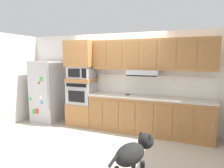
% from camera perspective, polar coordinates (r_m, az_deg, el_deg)
% --- Properties ---
extents(ground_plane, '(9.60, 9.60, 0.00)m').
position_cam_1_polar(ground_plane, '(4.69, -3.07, -15.62)').
color(ground_plane, '#B2A899').
extents(back_kitchen_wall, '(6.20, 0.12, 2.50)m').
position_cam_1_polar(back_kitchen_wall, '(5.38, 1.81, 1.18)').
color(back_kitchen_wall, silver).
rests_on(back_kitchen_wall, ground).
extents(side_panel_left, '(0.12, 7.10, 2.50)m').
position_cam_1_polar(side_panel_left, '(6.09, -27.85, 1.05)').
color(side_panel_left, silver).
rests_on(side_panel_left, ground).
extents(refrigerator, '(0.76, 0.73, 1.76)m').
position_cam_1_polar(refrigerator, '(6.11, -18.40, -1.95)').
color(refrigerator, '#ADADB2').
rests_on(refrigerator, ground).
extents(oven_base_cabinet, '(0.74, 0.62, 0.60)m').
position_cam_1_polar(oven_base_cabinet, '(5.63, -8.61, -8.47)').
color(oven_base_cabinet, '#A8703D').
rests_on(oven_base_cabinet, ground).
extents(built_in_oven, '(0.70, 0.62, 0.60)m').
position_cam_1_polar(built_in_oven, '(5.50, -8.75, -2.45)').
color(built_in_oven, '#A8AAAF').
rests_on(built_in_oven, oven_base_cabinet).
extents(appliance_mid_shelf, '(0.74, 0.62, 0.10)m').
position_cam_1_polar(appliance_mid_shelf, '(5.45, -8.80, 1.18)').
color(appliance_mid_shelf, '#A8703D').
rests_on(appliance_mid_shelf, built_in_oven).
extents(microwave, '(0.64, 0.54, 0.32)m').
position_cam_1_polar(microwave, '(5.43, -8.86, 3.38)').
color(microwave, '#A8AAAF').
rests_on(microwave, appliance_mid_shelf).
extents(appliance_upper_cabinet, '(0.74, 0.62, 0.68)m').
position_cam_1_polar(appliance_upper_cabinet, '(5.42, -8.96, 8.66)').
color(appliance_upper_cabinet, '#A8703D').
rests_on(appliance_upper_cabinet, microwave).
extents(lower_cabinet_run, '(2.96, 0.63, 0.88)m').
position_cam_1_polar(lower_cabinet_run, '(4.95, 10.41, -9.08)').
color(lower_cabinet_run, '#A8703D').
rests_on(lower_cabinet_run, ground).
extents(countertop_slab, '(3.00, 0.64, 0.04)m').
position_cam_1_polar(countertop_slab, '(4.84, 10.55, -3.85)').
color(countertop_slab, '#BCB2A3').
rests_on(countertop_slab, lower_cabinet_run).
extents(backsplash_panel, '(3.00, 0.02, 0.50)m').
position_cam_1_polar(backsplash_panel, '(5.08, 11.26, -0.25)').
color(backsplash_panel, white).
rests_on(backsplash_panel, countertop_slab).
extents(upper_cabinet_with_hood, '(2.96, 0.48, 0.88)m').
position_cam_1_polar(upper_cabinet_with_hood, '(4.87, 11.01, 8.07)').
color(upper_cabinet_with_hood, '#A8703D').
rests_on(upper_cabinet_with_hood, backsplash_panel).
extents(screwdriver, '(0.15, 0.16, 0.03)m').
position_cam_1_polar(screwdriver, '(4.96, 4.57, -3.07)').
color(screwdriver, black).
rests_on(screwdriver, countertop_slab).
extents(dog, '(0.52, 0.94, 0.72)m').
position_cam_1_polar(dog, '(3.02, 6.38, -19.26)').
color(dog, black).
rests_on(dog, ground).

